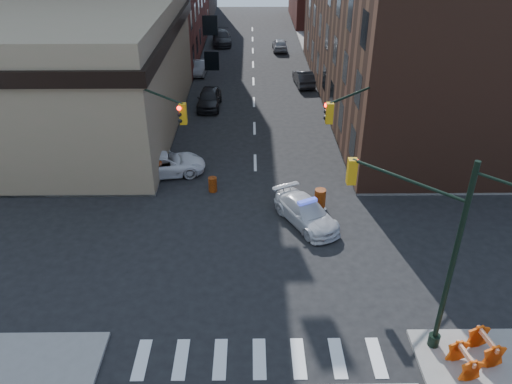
{
  "coord_description": "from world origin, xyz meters",
  "views": [
    {
      "loc": [
        -0.28,
        -20.16,
        15.05
      ],
      "look_at": [
        -0.03,
        2.2,
        2.2
      ],
      "focal_mm": 35.0,
      "sensor_mm": 36.0,
      "label": 1
    }
  ],
  "objects_px": {
    "parked_car_wnear": "(209,98)",
    "barrel_road": "(320,199)",
    "parked_car_wfar": "(200,68)",
    "pedestrian_a": "(105,152)",
    "barrel_bank": "(213,184)",
    "barricade_se_a": "(485,347)",
    "barricade_nw_a": "(152,169)",
    "pickup": "(165,164)",
    "parked_car_enear": "(304,78)",
    "pedestrian_b": "(105,168)",
    "police_car": "(306,212)"
  },
  "relations": [
    {
      "from": "police_car",
      "to": "barrel_bank",
      "type": "height_order",
      "value": "police_car"
    },
    {
      "from": "barrel_bank",
      "to": "barricade_se_a",
      "type": "distance_m",
      "value": 17.15
    },
    {
      "from": "pedestrian_a",
      "to": "barrel_road",
      "type": "bearing_deg",
      "value": 15.8
    },
    {
      "from": "parked_car_wnear",
      "to": "parked_car_enear",
      "type": "xyz_separation_m",
      "value": [
        8.63,
        5.98,
        -0.08
      ]
    },
    {
      "from": "barricade_nw_a",
      "to": "parked_car_wfar",
      "type": "bearing_deg",
      "value": 96.21
    },
    {
      "from": "police_car",
      "to": "barrel_bank",
      "type": "xyz_separation_m",
      "value": [
        -5.29,
        3.57,
        -0.22
      ]
    },
    {
      "from": "police_car",
      "to": "barricade_se_a",
      "type": "xyz_separation_m",
      "value": [
        5.81,
        -9.5,
        -0.02
      ]
    },
    {
      "from": "parked_car_enear",
      "to": "barricade_nw_a",
      "type": "relative_size",
      "value": 3.31
    },
    {
      "from": "pedestrian_a",
      "to": "barricade_se_a",
      "type": "bearing_deg",
      "value": -5.11
    },
    {
      "from": "pickup",
      "to": "barrel_bank",
      "type": "bearing_deg",
      "value": -137.0
    },
    {
      "from": "pedestrian_a",
      "to": "pedestrian_b",
      "type": "distance_m",
      "value": 2.29
    },
    {
      "from": "pedestrian_b",
      "to": "barricade_nw_a",
      "type": "bearing_deg",
      "value": 3.64
    },
    {
      "from": "barricade_se_a",
      "to": "parked_car_wnear",
      "type": "bearing_deg",
      "value": 13.39
    },
    {
      "from": "police_car",
      "to": "parked_car_wfar",
      "type": "distance_m",
      "value": 29.16
    },
    {
      "from": "barricade_se_a",
      "to": "barricade_nw_a",
      "type": "height_order",
      "value": "barricade_se_a"
    },
    {
      "from": "pickup",
      "to": "barricade_nw_a",
      "type": "distance_m",
      "value": 0.92
    },
    {
      "from": "pickup",
      "to": "pedestrian_b",
      "type": "relative_size",
      "value": 2.69
    },
    {
      "from": "pedestrian_a",
      "to": "pedestrian_b",
      "type": "height_order",
      "value": "pedestrian_a"
    },
    {
      "from": "parked_car_wnear",
      "to": "barricade_se_a",
      "type": "bearing_deg",
      "value": -64.68
    },
    {
      "from": "parked_car_wnear",
      "to": "barricade_nw_a",
      "type": "bearing_deg",
      "value": -100.4
    },
    {
      "from": "barrel_bank",
      "to": "barricade_nw_a",
      "type": "distance_m",
      "value": 4.25
    },
    {
      "from": "barricade_nw_a",
      "to": "police_car",
      "type": "bearing_deg",
      "value": -20.98
    },
    {
      "from": "police_car",
      "to": "parked_car_enear",
      "type": "bearing_deg",
      "value": 57.75
    },
    {
      "from": "police_car",
      "to": "parked_car_wfar",
      "type": "height_order",
      "value": "police_car"
    },
    {
      "from": "barrel_road",
      "to": "barrel_bank",
      "type": "xyz_separation_m",
      "value": [
        -6.25,
        1.92,
        -0.11
      ]
    },
    {
      "from": "parked_car_wnear",
      "to": "barrel_road",
      "type": "distance_m",
      "value": 18.12
    },
    {
      "from": "parked_car_wfar",
      "to": "parked_car_enear",
      "type": "bearing_deg",
      "value": -16.61
    },
    {
      "from": "parked_car_enear",
      "to": "barrel_bank",
      "type": "relative_size",
      "value": 4.78
    },
    {
      "from": "barrel_road",
      "to": "barrel_bank",
      "type": "relative_size",
      "value": 1.25
    },
    {
      "from": "police_car",
      "to": "pedestrian_a",
      "type": "xyz_separation_m",
      "value": [
        -12.46,
        6.72,
        0.46
      ]
    },
    {
      "from": "parked_car_wfar",
      "to": "barricade_se_a",
      "type": "height_order",
      "value": "parked_car_wfar"
    },
    {
      "from": "pedestrian_b",
      "to": "parked_car_wnear",
      "type": "bearing_deg",
      "value": 56.81
    },
    {
      "from": "barricade_nw_a",
      "to": "pickup",
      "type": "bearing_deg",
      "value": 48.78
    },
    {
      "from": "pickup",
      "to": "parked_car_wnear",
      "type": "relative_size",
      "value": 1.1
    },
    {
      "from": "pickup",
      "to": "parked_car_enear",
      "type": "height_order",
      "value": "parked_car_enear"
    },
    {
      "from": "police_car",
      "to": "parked_car_wnear",
      "type": "height_order",
      "value": "parked_car_wnear"
    },
    {
      "from": "parked_car_enear",
      "to": "barrel_road",
      "type": "xyz_separation_m",
      "value": [
        -1.17,
        -22.49,
        -0.15
      ]
    },
    {
      "from": "parked_car_wfar",
      "to": "barricade_se_a",
      "type": "xyz_separation_m",
      "value": [
        14.0,
        -37.49,
        0.0
      ]
    },
    {
      "from": "barrel_bank",
      "to": "pedestrian_a",
      "type": "bearing_deg",
      "value": 156.3
    },
    {
      "from": "barrel_bank",
      "to": "barricade_nw_a",
      "type": "xyz_separation_m",
      "value": [
        -3.9,
        1.67,
        0.19
      ]
    },
    {
      "from": "barrel_road",
      "to": "barricade_se_a",
      "type": "height_order",
      "value": "barricade_se_a"
    },
    {
      "from": "parked_car_enear",
      "to": "pedestrian_a",
      "type": "relative_size",
      "value": 2.2
    },
    {
      "from": "parked_car_wfar",
      "to": "pedestrian_a",
      "type": "distance_m",
      "value": 21.7
    },
    {
      "from": "parked_car_wnear",
      "to": "parked_car_enear",
      "type": "bearing_deg",
      "value": 36.01
    },
    {
      "from": "pedestrian_a",
      "to": "barricade_se_a",
      "type": "height_order",
      "value": "pedestrian_a"
    },
    {
      "from": "parked_car_enear",
      "to": "barrel_road",
      "type": "bearing_deg",
      "value": 81.83
    },
    {
      "from": "parked_car_wnear",
      "to": "barrel_bank",
      "type": "xyz_separation_m",
      "value": [
        1.22,
        -14.59,
        -0.34
      ]
    },
    {
      "from": "pickup",
      "to": "police_car",
      "type": "bearing_deg",
      "value": -136.22
    },
    {
      "from": "police_car",
      "to": "barrel_bank",
      "type": "distance_m",
      "value": 6.39
    },
    {
      "from": "police_car",
      "to": "barricade_nw_a",
      "type": "distance_m",
      "value": 10.58
    }
  ]
}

